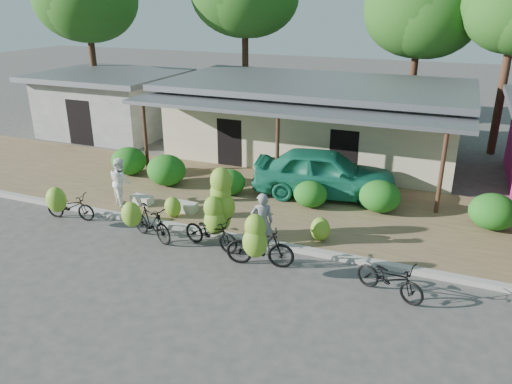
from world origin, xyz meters
TOP-DOWN VIEW (x-y plane):
  - ground at (0.00, 0.00)m, footprint 100.00×100.00m
  - sidewalk at (0.00, 5.00)m, footprint 60.00×6.00m
  - curb at (0.00, 2.00)m, footprint 60.00×0.25m
  - shop_main at (0.00, 10.93)m, footprint 13.00×8.50m
  - shop_grey at (-11.00, 10.99)m, footprint 7.00×6.00m
  - tree_center_right at (3.31, 16.61)m, footprint 5.45×5.35m
  - tree_near_right at (7.31, 14.61)m, footprint 4.32×4.13m
  - hedge_0 at (-6.05, 5.49)m, footprint 1.42×1.27m
  - hedge_1 at (-4.02, 5.00)m, footprint 1.49×1.34m
  - hedge_2 at (-1.43, 5.02)m, footprint 1.18×1.06m
  - hedge_3 at (1.59, 5.02)m, footprint 1.14×1.03m
  - hedge_4 at (3.82, 5.48)m, footprint 1.36×1.22m
  - hedge_5 at (7.23, 5.45)m, footprint 1.42×1.28m
  - bike_far_left at (-5.37, 1.19)m, footprint 1.76×1.33m
  - bike_left at (-2.20, 1.00)m, footprint 1.84×1.41m
  - bike_center at (-0.22, 1.55)m, footprint 1.93×1.32m
  - bike_right at (1.45, 0.66)m, footprint 1.92×1.34m
  - bike_far_right at (4.84, 0.71)m, footprint 1.88×1.21m
  - loose_banana_a at (-2.27, 2.51)m, footprint 0.55×0.47m
  - loose_banana_b at (-1.05, 3.06)m, footprint 0.52×0.44m
  - loose_banana_c at (2.58, 2.68)m, footprint 0.58×0.49m
  - sack_near at (-2.17, 3.06)m, footprint 0.86×0.42m
  - sack_far at (-3.84, 3.06)m, footprint 0.79×0.46m
  - vendor at (1.14, 1.70)m, footprint 0.76×0.66m
  - bystander at (-4.46, 2.81)m, footprint 1.01×0.96m
  - teal_van at (1.74, 6.20)m, footprint 5.27×2.82m

SIDE VIEW (x-z plane):
  - ground at x=0.00m, z-range 0.00..0.00m
  - sidewalk at x=0.00m, z-range 0.00..0.12m
  - curb at x=0.00m, z-range 0.00..0.15m
  - sack_far at x=-3.84m, z-range 0.12..0.40m
  - sack_near at x=-2.17m, z-range 0.12..0.42m
  - loose_banana_b at x=-1.05m, z-range 0.12..0.77m
  - loose_banana_a at x=-2.27m, z-range 0.12..0.81m
  - bike_far_right at x=4.84m, z-range 0.00..0.93m
  - loose_banana_c at x=2.58m, z-range 0.12..0.84m
  - hedge_3 at x=1.59m, z-range 0.12..1.01m
  - bike_far_left at x=-5.37m, z-range -0.10..1.24m
  - hedge_2 at x=-1.43m, z-range 0.12..1.04m
  - bike_left at x=-2.20m, z-range -0.07..1.32m
  - hedge_4 at x=3.82m, z-range 0.12..1.18m
  - hedge_0 at x=-6.05m, z-range 0.12..1.22m
  - hedge_5 at x=7.23m, z-range 0.12..1.23m
  - hedge_1 at x=-4.02m, z-range 0.12..1.28m
  - bike_right at x=1.45m, z-range -0.14..1.64m
  - vendor at x=1.14m, z-range 0.00..1.75m
  - bike_center at x=-0.22m, z-range -0.24..2.05m
  - bystander at x=-4.46m, z-range 0.12..1.76m
  - teal_van at x=1.74m, z-range 0.12..1.82m
  - shop_grey at x=-11.00m, z-range 0.04..3.19m
  - shop_main at x=0.00m, z-range 0.05..3.40m
  - tree_center_right at x=3.31m, z-range 2.06..10.24m
  - tree_near_right at x=7.31m, z-range 2.28..10.08m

